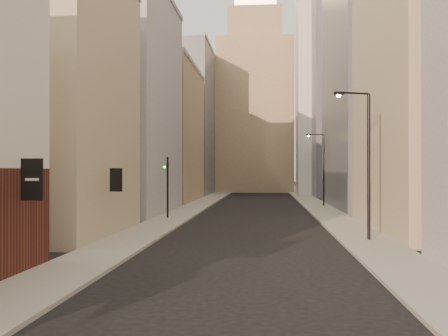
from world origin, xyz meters
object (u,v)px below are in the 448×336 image
at_px(traffic_light_left, 168,174).
at_px(white_tower, 322,79).
at_px(streetlamp_mid, 365,157).
at_px(streetlamp_far, 322,165).
at_px(clock_tower, 255,99).

bearing_deg(traffic_light_left, white_tower, -130.24).
height_order(white_tower, streetlamp_mid, white_tower).
relative_size(streetlamp_mid, traffic_light_left, 1.64).
xyz_separation_m(white_tower, streetlamp_mid, (-3.58, -53.38, -13.94)).
distance_m(white_tower, streetlamp_mid, 55.29).
relative_size(white_tower, streetlamp_mid, 5.08).
distance_m(white_tower, streetlamp_far, 30.50).
bearing_deg(streetlamp_far, white_tower, 66.95).
height_order(clock_tower, streetlamp_mid, clock_tower).
distance_m(clock_tower, white_tower, 17.83).
bearing_deg(traffic_light_left, streetlamp_mid, 120.52).
height_order(white_tower, traffic_light_left, white_tower).
relative_size(clock_tower, streetlamp_far, 5.71).
bearing_deg(streetlamp_mid, clock_tower, 76.09).
distance_m(clock_tower, streetlamp_mid, 69.02).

